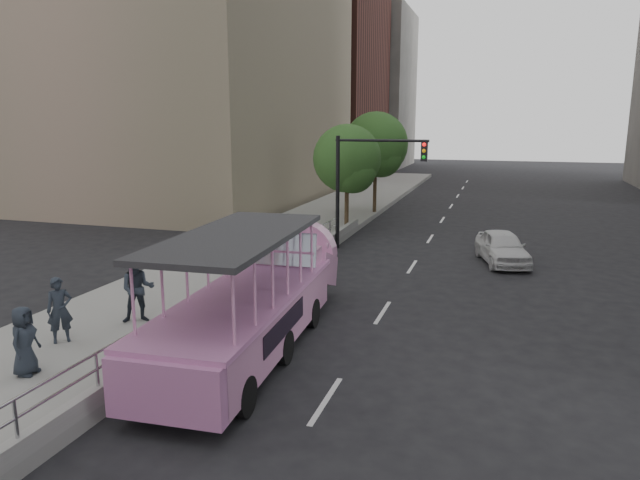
% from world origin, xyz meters
% --- Properties ---
extents(ground, '(160.00, 160.00, 0.00)m').
position_xyz_m(ground, '(0.00, 0.00, 0.00)').
color(ground, black).
extents(sidewalk, '(5.50, 80.00, 0.30)m').
position_xyz_m(sidewalk, '(-5.75, 10.00, 0.15)').
color(sidewalk, gray).
rests_on(sidewalk, ground).
extents(kerb_wall, '(0.24, 30.00, 0.36)m').
position_xyz_m(kerb_wall, '(-3.12, 2.00, 0.48)').
color(kerb_wall, '#9D9D98').
rests_on(kerb_wall, sidewalk).
extents(guardrail, '(0.07, 22.00, 0.71)m').
position_xyz_m(guardrail, '(-3.12, 2.00, 1.14)').
color(guardrail, '#B1B1B6').
rests_on(guardrail, kerb_wall).
extents(duck_boat, '(2.93, 9.86, 3.23)m').
position_xyz_m(duck_boat, '(-1.66, 0.56, 1.20)').
color(duck_boat, black).
rests_on(duck_boat, ground).
extents(car, '(2.61, 4.31, 1.37)m').
position_xyz_m(car, '(4.47, 11.76, 0.69)').
color(car, silver).
rests_on(car, ground).
extents(pedestrian_near, '(0.72, 0.73, 1.70)m').
position_xyz_m(pedestrian_near, '(-6.17, -1.58, 1.15)').
color(pedestrian_near, '#242C35').
rests_on(pedestrian_near, sidewalk).
extents(pedestrian_mid, '(1.16, 1.10, 1.90)m').
position_xyz_m(pedestrian_mid, '(-5.19, 0.31, 1.25)').
color(pedestrian_mid, '#242C35').
rests_on(pedestrian_mid, sidewalk).
extents(pedestrian_far, '(0.60, 0.83, 1.57)m').
position_xyz_m(pedestrian_far, '(-5.52, -3.38, 1.08)').
color(pedestrian_far, '#242C35').
rests_on(pedestrian_far, sidewalk).
extents(parking_sign, '(0.11, 0.60, 2.67)m').
position_xyz_m(parking_sign, '(-3.00, 5.40, 1.68)').
color(parking_sign, black).
rests_on(parking_sign, ground).
extents(traffic_signal, '(4.20, 0.32, 5.20)m').
position_xyz_m(traffic_signal, '(-1.70, 12.50, 3.50)').
color(traffic_signal, black).
rests_on(traffic_signal, ground).
extents(street_tree_near, '(3.52, 3.52, 5.72)m').
position_xyz_m(street_tree_near, '(-3.30, 15.93, 3.82)').
color(street_tree_near, '#3B2B1A').
rests_on(street_tree_near, ground).
extents(street_tree_far, '(3.97, 3.97, 6.45)m').
position_xyz_m(street_tree_far, '(-3.10, 21.93, 4.31)').
color(street_tree_far, '#3B2B1A').
rests_on(street_tree_far, ground).
extents(midrise_brick, '(18.00, 16.00, 26.00)m').
position_xyz_m(midrise_brick, '(-18.00, 48.00, 13.00)').
color(midrise_brick, brown).
rests_on(midrise_brick, ground).
extents(midrise_stone_b, '(16.00, 14.00, 20.00)m').
position_xyz_m(midrise_stone_b, '(-16.00, 64.00, 10.00)').
color(midrise_stone_b, gray).
rests_on(midrise_stone_b, ground).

